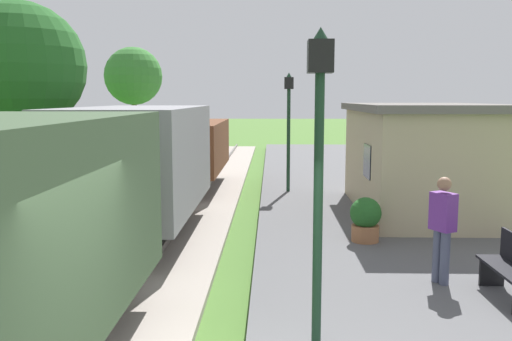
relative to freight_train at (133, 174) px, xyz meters
The scene contains 9 objects.
freight_train is the anchor object (origin of this frame).
station_hut 7.35m from the freight_train, 22.40° to the left, with size 3.50×5.80×2.78m.
person_waiting 6.28m from the freight_train, 26.78° to the right, with size 0.39×0.45×1.71m.
potted_planter 4.92m from the freight_train, ahead, with size 0.64×0.64×0.92m.
lamp_post_near 6.31m from the freight_train, 56.25° to the right, with size 0.28×0.28×3.70m.
lamp_post_far 6.82m from the freight_train, 59.19° to the left, with size 0.28×0.28×3.70m.
tree_trackside_far 5.12m from the freight_train, 141.68° to the left, with size 3.31×3.31×5.64m.
tree_field_left 11.73m from the freight_train, 127.59° to the left, with size 4.29×4.29×5.60m.
tree_field_distant 18.43m from the freight_train, 103.89° to the left, with size 3.03×3.03×5.84m.
Camera 1 is at (0.50, -4.70, 3.18)m, focal length 38.41 mm.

